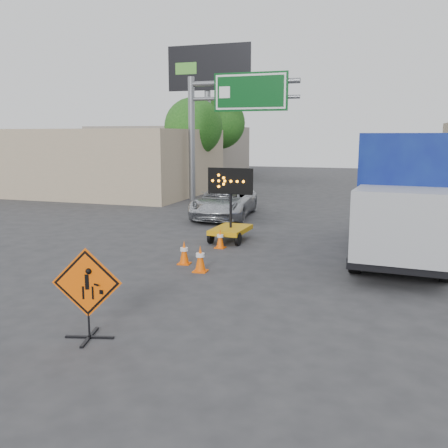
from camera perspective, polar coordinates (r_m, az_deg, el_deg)
The scene contains 14 objects.
ground at distance 9.82m, azimuth -7.85°, elevation -11.80°, with size 100.00×100.00×0.00m, color #2D2D30.
storefront_left_near at distance 33.50m, azimuth -14.42°, elevation 6.97°, with size 14.00×10.00×4.00m, color tan.
storefront_left_far at distance 46.29m, azimuth -6.03°, elevation 8.26°, with size 12.00×10.00×4.40m, color gray.
highway_gantry at distance 27.50m, azimuth 0.32°, elevation 13.07°, with size 6.18×0.38×6.90m.
billboard at distance 36.41m, azimuth -1.75°, elevation 15.94°, with size 6.10×0.54×9.85m.
tree_left_near at distance 32.48m, azimuth -3.52°, elevation 10.99°, with size 3.71×3.71×6.03m.
tree_left_far at distance 40.34m, azimuth -0.55°, elevation 11.45°, with size 4.10×4.10×6.66m.
construction_sign at distance 9.34m, azimuth -15.36°, elevation -7.42°, with size 1.24×0.89×1.69m.
arrow_board at distance 17.35m, azimuth 0.77°, elevation -0.07°, with size 1.61×1.83×2.55m.
pickup_truck at distance 22.43m, azimuth 0.02°, elevation 2.55°, with size 2.31×5.02×1.40m, color #B3B5BA.
box_truck at distance 16.15m, azimuth 20.19°, elevation 2.49°, with size 2.92×7.95×3.71m.
cone_a at distance 13.52m, azimuth -2.73°, elevation -3.96°, with size 0.39×0.39×0.73m.
cone_b at distance 14.34m, azimuth -4.58°, elevation -3.25°, with size 0.38×0.38×0.68m.
cone_c at distance 16.32m, azimuth -0.44°, elevation -1.66°, with size 0.34×0.34×0.64m.
Camera 1 is at (4.09, -8.15, 3.65)m, focal length 40.00 mm.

